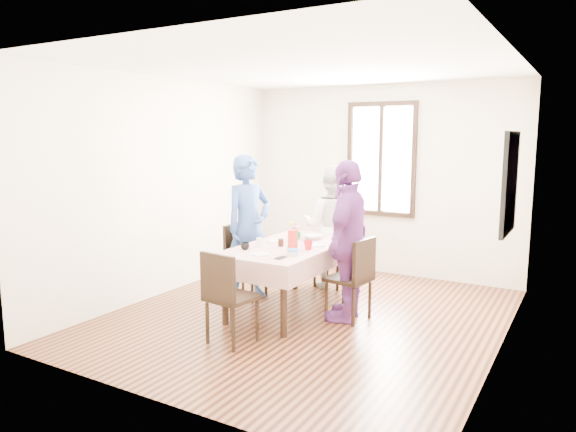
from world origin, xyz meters
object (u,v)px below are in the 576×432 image
object	(u,v)px
dining_table	(290,278)
person_left	(248,227)
chair_left	(247,261)
chair_right	(349,278)
person_far	(332,227)
chair_near	(232,297)
chair_far	(332,253)
person_right	(348,241)

from	to	relation	value
dining_table	person_left	world-z (taller)	person_left
chair_left	person_left	xyz separation A→B (m)	(0.02, 0.00, 0.42)
chair_right	person_far	size ratio (longest dim) A/B	0.56
dining_table	chair_near	bearing A→B (deg)	-90.00
chair_near	person_far	world-z (taller)	person_far
dining_table	chair_far	xyz separation A→B (m)	(-0.00, 1.12, 0.08)
chair_left	chair_far	bearing A→B (deg)	141.12
dining_table	person_far	xyz separation A→B (m)	(0.00, 1.10, 0.43)
dining_table	chair_near	size ratio (longest dim) A/B	1.80
chair_right	person_right	xyz separation A→B (m)	(-0.02, 0.00, 0.41)
dining_table	person_left	bearing A→B (deg)	167.36
dining_table	person_right	world-z (taller)	person_right
dining_table	person_far	distance (m)	1.18
chair_left	chair_right	size ratio (longest dim) A/B	1.00
chair_left	chair_near	bearing A→B (deg)	25.82
chair_right	chair_near	size ratio (longest dim) A/B	1.00
person_left	person_far	xyz separation A→B (m)	(0.68, 0.95, -0.07)
person_left	dining_table	bearing A→B (deg)	-83.90
chair_left	chair_near	world-z (taller)	same
chair_near	person_left	size ratio (longest dim) A/B	0.52
person_right	chair_near	bearing A→B (deg)	-35.96
chair_left	dining_table	bearing A→B (deg)	74.70
chair_right	person_left	distance (m)	1.45
dining_table	chair_left	xyz separation A→B (m)	(-0.70, 0.15, 0.08)
chair_left	person_far	world-z (taller)	person_far
chair_left	person_right	size ratio (longest dim) A/B	0.52
person_right	person_left	bearing A→B (deg)	-100.05
chair_near	dining_table	bearing A→B (deg)	97.01
chair_left	person_far	xyz separation A→B (m)	(0.70, 0.95, 0.35)
person_far	chair_near	bearing A→B (deg)	78.13
chair_near	person_right	world-z (taller)	person_right
chair_left	chair_right	bearing A→B (deg)	82.85
chair_right	chair_far	world-z (taller)	same
chair_left	chair_far	distance (m)	1.20
chair_left	chair_right	distance (m)	1.41
chair_left	chair_right	world-z (taller)	same
dining_table	chair_right	distance (m)	0.71
chair_right	person_right	size ratio (longest dim) A/B	0.52
chair_far	person_left	bearing A→B (deg)	58.36
dining_table	chair_left	distance (m)	0.72
chair_left	person_right	xyz separation A→B (m)	(1.38, -0.10, 0.41)
dining_table	chair_far	size ratio (longest dim) A/B	1.80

